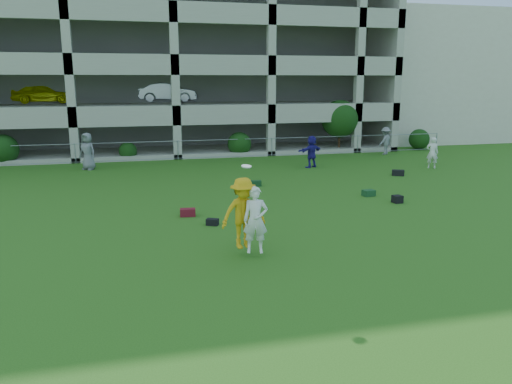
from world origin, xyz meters
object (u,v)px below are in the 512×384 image
object	(u,v)px
bystander_d	(311,152)
bystander_c	(88,151)
crate_d	(397,199)
bystander_f	(385,141)
stucco_building	(431,78)
frisbee_contest	(246,215)
parking_garage	(165,64)
bystander_e	(432,153)

from	to	relation	value
bystander_d	bystander_c	bearing A→B (deg)	-35.48
bystander_d	crate_d	xyz separation A→B (m)	(0.50, -8.65, -0.75)
bystander_d	bystander_f	distance (m)	7.36
stucco_building	frisbee_contest	xyz separation A→B (m)	(-22.75, -26.78, -3.81)
bystander_c	crate_d	bearing A→B (deg)	-4.99
bystander_d	stucco_building	bearing A→B (deg)	-164.34
parking_garage	bystander_e	bearing A→B (deg)	-48.48
bystander_c	parking_garage	size ratio (longest dim) A/B	0.07
stucco_building	bystander_f	xyz separation A→B (m)	(-9.54, -10.05, -4.10)
parking_garage	stucco_building	bearing A→B (deg)	0.75
bystander_e	bystander_f	world-z (taller)	bystander_f
frisbee_contest	bystander_f	bearing A→B (deg)	51.71
bystander_e	crate_d	distance (m)	9.02
bystander_c	bystander_d	world-z (taller)	bystander_c
frisbee_contest	parking_garage	bearing A→B (deg)	90.58
bystander_d	frisbee_contest	world-z (taller)	frisbee_contest
bystander_c	crate_d	distance (m)	16.73
stucco_building	crate_d	xyz separation A→B (m)	(-15.49, -22.26, -4.85)
crate_d	parking_garage	xyz separation A→B (m)	(-7.53, 21.96, 5.86)
bystander_f	frisbee_contest	world-z (taller)	frisbee_contest
stucco_building	crate_d	world-z (taller)	stucco_building
stucco_building	crate_d	bearing A→B (deg)	-124.83
bystander_d	frisbee_contest	distance (m)	14.81
stucco_building	bystander_c	xyz separation A→B (m)	(-28.10, -11.31, -3.99)
bystander_e	bystander_f	bearing A→B (deg)	-65.73
bystander_d	bystander_e	size ratio (longest dim) A/B	1.03
bystander_c	parking_garage	world-z (taller)	parking_garage
frisbee_contest	parking_garage	xyz separation A→B (m)	(-0.27, 26.48, 4.82)
crate_d	frisbee_contest	world-z (taller)	frisbee_contest
frisbee_contest	parking_garage	world-z (taller)	parking_garage
bystander_d	bystander_e	xyz separation A→B (m)	(6.41, -1.88, -0.03)
bystander_d	crate_d	world-z (taller)	bystander_d
crate_d	parking_garage	bearing A→B (deg)	108.93
bystander_e	crate_d	bearing A→B (deg)	73.44
stucco_building	bystander_c	size ratio (longest dim) A/B	7.93
bystander_d	bystander_e	distance (m)	6.68
bystander_c	frisbee_contest	distance (m)	16.37
bystander_d	crate_d	bearing A→B (deg)	68.54
bystander_d	frisbee_contest	size ratio (longest dim) A/B	0.72
frisbee_contest	stucco_building	bearing A→B (deg)	49.66
crate_d	frisbee_contest	distance (m)	8.62
stucco_building	crate_d	distance (m)	27.54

